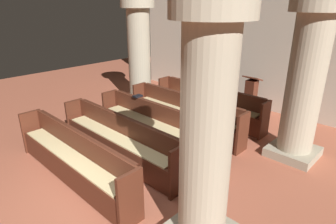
# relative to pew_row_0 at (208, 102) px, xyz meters

# --- Properties ---
(ground_plane) EXTENTS (19.20, 19.20, 0.00)m
(ground_plane) POSITION_rel_pew_row_0_xyz_m (0.80, -4.20, -0.49)
(ground_plane) COLOR #AD5B42
(back_wall) EXTENTS (10.00, 0.16, 4.50)m
(back_wall) POSITION_rel_pew_row_0_xyz_m (0.80, 1.88, 1.76)
(back_wall) COLOR beige
(back_wall) RESTS_ON ground
(pew_row_0) EXTENTS (3.35, 0.47, 0.89)m
(pew_row_0) POSITION_rel_pew_row_0_xyz_m (0.00, 0.00, 0.00)
(pew_row_0) COLOR #562819
(pew_row_0) RESTS_ON ground
(pew_row_1) EXTENTS (3.35, 0.46, 0.89)m
(pew_row_1) POSITION_rel_pew_row_0_xyz_m (0.00, -1.00, 0.00)
(pew_row_1) COLOR #562819
(pew_row_1) RESTS_ON ground
(pew_row_2) EXTENTS (3.35, 0.46, 0.89)m
(pew_row_2) POSITION_rel_pew_row_0_xyz_m (0.00, -2.00, 0.00)
(pew_row_2) COLOR #562819
(pew_row_2) RESTS_ON ground
(pew_row_3) EXTENTS (3.35, 0.47, 0.89)m
(pew_row_3) POSITION_rel_pew_row_0_xyz_m (0.00, -3.01, 0.00)
(pew_row_3) COLOR #562819
(pew_row_3) RESTS_ON ground
(pew_row_4) EXTENTS (3.35, 0.46, 0.89)m
(pew_row_4) POSITION_rel_pew_row_0_xyz_m (0.00, -4.01, 0.00)
(pew_row_4) COLOR #562819
(pew_row_4) RESTS_ON ground
(pillar_aisle_side) EXTENTS (0.99, 0.99, 3.17)m
(pillar_aisle_side) POSITION_rel_pew_row_0_xyz_m (2.51, -0.37, 1.16)
(pillar_aisle_side) COLOR #9F967E
(pillar_aisle_side) RESTS_ON ground
(pillar_far_side) EXTENTS (0.99, 0.99, 3.17)m
(pillar_far_side) POSITION_rel_pew_row_0_xyz_m (-2.46, -0.28, 1.16)
(pillar_far_side) COLOR #9F967E
(pillar_far_side) RESTS_ON ground
(pillar_aisle_rear) EXTENTS (0.91, 0.91, 3.17)m
(pillar_aisle_rear) POSITION_rel_pew_row_0_xyz_m (2.51, -3.51, 1.16)
(pillar_aisle_rear) COLOR #9F967E
(pillar_aisle_rear) RESTS_ON ground
(lectern) EXTENTS (0.48, 0.45, 1.08)m
(lectern) POSITION_rel_pew_row_0_xyz_m (0.56, 1.31, -0.04)
(lectern) COLOR #411E13
(lectern) RESTS_ON ground
(hymn_book) EXTENTS (0.15, 0.21, 0.04)m
(hymn_book) POSITION_rel_pew_row_0_xyz_m (-0.78, -1.81, 0.42)
(hymn_book) COLOR black
(hymn_book) RESTS_ON pew_row_2
(kneeler_box_navy) EXTENTS (0.38, 0.24, 0.21)m
(kneeler_box_navy) POSITION_rel_pew_row_0_xyz_m (1.84, -2.45, -0.39)
(kneeler_box_navy) COLOR navy
(kneeler_box_navy) RESTS_ON ground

